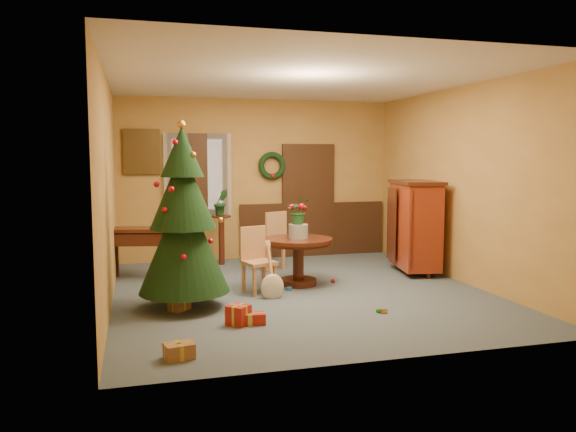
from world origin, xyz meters
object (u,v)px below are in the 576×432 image
object	(u,v)px
sideboard	(415,224)
christmas_tree	(183,220)
dining_table	(298,252)
chair_near	(256,257)
writing_desk	(138,240)

from	to	relation	value
sideboard	christmas_tree	bearing A→B (deg)	-162.48
dining_table	chair_near	bearing A→B (deg)	-159.22
dining_table	christmas_tree	size ratio (longest dim) A/B	0.43
writing_desk	sideboard	distance (m)	4.36
christmas_tree	writing_desk	world-z (taller)	christmas_tree
dining_table	sideboard	xyz separation A→B (m)	(2.06, 0.36, 0.31)
dining_table	writing_desk	size ratio (longest dim) A/B	1.05
christmas_tree	chair_near	bearing A→B (deg)	29.04
chair_near	sideboard	xyz separation A→B (m)	(2.74, 0.62, 0.31)
chair_near	sideboard	world-z (taller)	sideboard
christmas_tree	sideboard	world-z (taller)	christmas_tree
chair_near	dining_table	bearing A→B (deg)	20.78
writing_desk	sideboard	size ratio (longest dim) A/B	0.64
dining_table	writing_desk	world-z (taller)	writing_desk
sideboard	chair_near	bearing A→B (deg)	-167.30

